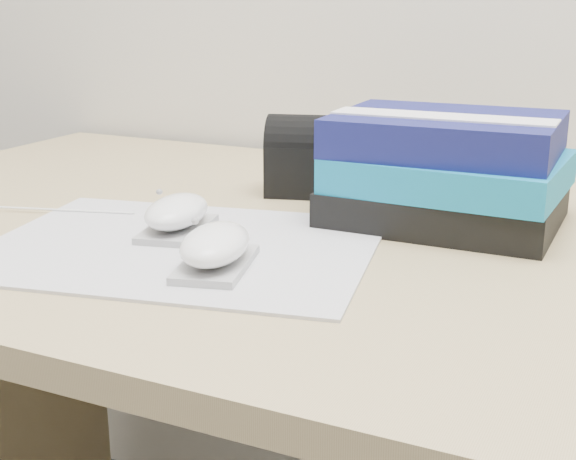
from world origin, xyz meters
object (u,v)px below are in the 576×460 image
at_px(book_stack, 447,170).
at_px(mouse_front, 215,248).
at_px(mouse_rear, 177,214).
at_px(desk, 427,408).
at_px(pouch, 312,156).

bearing_deg(book_stack, mouse_front, -119.68).
bearing_deg(mouse_rear, mouse_front, -40.65).
relative_size(mouse_front, book_stack, 0.48).
relative_size(desk, book_stack, 6.06).
bearing_deg(mouse_front, mouse_rear, 139.35).
height_order(mouse_front, pouch, pouch).
bearing_deg(mouse_rear, desk, 32.21).
xyz_separation_m(desk, mouse_rear, (-0.25, -0.16, 0.26)).
height_order(desk, mouse_front, mouse_front).
bearing_deg(book_stack, desk, -92.38).
bearing_deg(pouch, mouse_front, -82.46).
relative_size(desk, mouse_rear, 12.99).
bearing_deg(pouch, book_stack, -16.80).
relative_size(mouse_rear, mouse_front, 0.98).
height_order(mouse_front, book_stack, book_stack).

